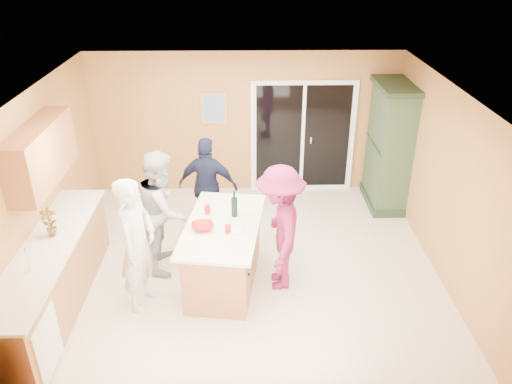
{
  "coord_description": "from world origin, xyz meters",
  "views": [
    {
      "loc": [
        0.03,
        -6.07,
        4.34
      ],
      "look_at": [
        0.15,
        0.1,
        1.15
      ],
      "focal_mm": 35.0,
      "sensor_mm": 36.0,
      "label": 1
    }
  ],
  "objects_px": {
    "kitchen_island": "(224,255)",
    "woman_grey": "(163,210)",
    "green_hutch": "(389,148)",
    "woman_magenta": "(280,229)",
    "woman_navy": "(208,186)",
    "woman_white": "(138,245)"
  },
  "relations": [
    {
      "from": "kitchen_island",
      "to": "woman_magenta",
      "type": "height_order",
      "value": "woman_magenta"
    },
    {
      "from": "woman_grey",
      "to": "woman_magenta",
      "type": "xyz_separation_m",
      "value": [
        1.62,
        -0.53,
        -0.0
      ]
    },
    {
      "from": "green_hutch",
      "to": "woman_white",
      "type": "distance_m",
      "value": 4.7
    },
    {
      "from": "woman_grey",
      "to": "woman_navy",
      "type": "distance_m",
      "value": 1.07
    },
    {
      "from": "woman_grey",
      "to": "green_hutch",
      "type": "bearing_deg",
      "value": -65.26
    },
    {
      "from": "kitchen_island",
      "to": "woman_grey",
      "type": "xyz_separation_m",
      "value": [
        -0.86,
        0.47,
        0.45
      ]
    },
    {
      "from": "woman_grey",
      "to": "woman_magenta",
      "type": "height_order",
      "value": "woman_grey"
    },
    {
      "from": "kitchen_island",
      "to": "woman_grey",
      "type": "relative_size",
      "value": 1.06
    },
    {
      "from": "woman_white",
      "to": "woman_grey",
      "type": "relative_size",
      "value": 1.02
    },
    {
      "from": "kitchen_island",
      "to": "woman_magenta",
      "type": "relative_size",
      "value": 1.06
    },
    {
      "from": "kitchen_island",
      "to": "woman_grey",
      "type": "bearing_deg",
      "value": 159.14
    },
    {
      "from": "green_hutch",
      "to": "woman_white",
      "type": "bearing_deg",
      "value": -144.73
    },
    {
      "from": "green_hutch",
      "to": "woman_white",
      "type": "height_order",
      "value": "green_hutch"
    },
    {
      "from": "green_hutch",
      "to": "woman_magenta",
      "type": "distance_m",
      "value": 3.1
    },
    {
      "from": "woman_grey",
      "to": "woman_navy",
      "type": "xyz_separation_m",
      "value": [
        0.57,
        0.9,
        -0.08
      ]
    },
    {
      "from": "kitchen_island",
      "to": "green_hutch",
      "type": "height_order",
      "value": "green_hutch"
    },
    {
      "from": "green_hutch",
      "to": "woman_grey",
      "type": "distance_m",
      "value": 4.08
    },
    {
      "from": "woman_magenta",
      "to": "woman_navy",
      "type": "bearing_deg",
      "value": -143.85
    },
    {
      "from": "green_hutch",
      "to": "woman_magenta",
      "type": "bearing_deg",
      "value": -131.17
    },
    {
      "from": "green_hutch",
      "to": "woman_grey",
      "type": "relative_size",
      "value": 1.24
    },
    {
      "from": "kitchen_island",
      "to": "woman_magenta",
      "type": "xyz_separation_m",
      "value": [
        0.75,
        -0.06,
        0.45
      ]
    },
    {
      "from": "woman_navy",
      "to": "woman_magenta",
      "type": "xyz_separation_m",
      "value": [
        1.05,
        -1.43,
        0.08
      ]
    }
  ]
}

